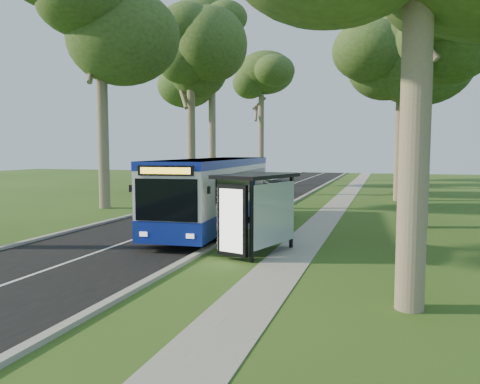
% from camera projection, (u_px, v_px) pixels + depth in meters
% --- Properties ---
extents(ground, '(120.00, 120.00, 0.00)m').
position_uv_depth(ground, '(223.00, 242.00, 17.99)').
color(ground, '#2E4816').
rests_on(ground, ground).
extents(road, '(7.00, 100.00, 0.02)m').
position_uv_depth(road, '(223.00, 208.00, 28.53)').
color(road, black).
rests_on(road, ground).
extents(kerb_east, '(0.25, 100.00, 0.12)m').
position_uv_depth(kerb_east, '(279.00, 210.00, 27.49)').
color(kerb_east, '#9E9B93').
rests_on(kerb_east, ground).
extents(kerb_west, '(0.25, 100.00, 0.12)m').
position_uv_depth(kerb_west, '(171.00, 205.00, 29.57)').
color(kerb_west, '#9E9B93').
rests_on(kerb_west, ground).
extents(centre_line, '(0.12, 100.00, 0.00)m').
position_uv_depth(centre_line, '(223.00, 208.00, 28.53)').
color(centre_line, white).
rests_on(centre_line, road).
extents(footpath, '(1.50, 100.00, 0.02)m').
position_uv_depth(footpath, '(331.00, 212.00, 26.60)').
color(footpath, gray).
rests_on(footpath, ground).
extents(bus, '(3.29, 11.98, 3.14)m').
position_uv_depth(bus, '(216.00, 192.00, 21.26)').
color(bus, silver).
rests_on(bus, ground).
extents(bus_stop_sign, '(0.15, 0.36, 2.57)m').
position_uv_depth(bus_stop_sign, '(255.00, 198.00, 18.77)').
color(bus_stop_sign, gray).
rests_on(bus_stop_sign, ground).
extents(bus_shelter, '(2.54, 3.51, 2.71)m').
position_uv_depth(bus_shelter, '(257.00, 199.00, 15.50)').
color(bus_shelter, black).
rests_on(bus_shelter, ground).
extents(litter_bin, '(0.57, 0.57, 1.01)m').
position_uv_depth(litter_bin, '(285.00, 211.00, 23.38)').
color(litter_bin, black).
rests_on(litter_bin, ground).
extents(car_white, '(3.17, 4.78, 1.51)m').
position_uv_depth(car_white, '(232.00, 179.00, 45.25)').
color(car_white, white).
rests_on(car_white, ground).
extents(car_silver, '(2.76, 4.93, 1.54)m').
position_uv_depth(car_silver, '(227.00, 180.00, 43.76)').
color(car_silver, '#9DA0A5').
rests_on(car_silver, ground).
extents(tree_west_b, '(5.20, 5.20, 14.49)m').
position_uv_depth(tree_west_b, '(100.00, 29.00, 27.78)').
color(tree_west_b, '#7A6B56').
rests_on(tree_west_b, ground).
extents(tree_west_c, '(5.20, 5.20, 13.20)m').
position_uv_depth(tree_west_c, '(191.00, 71.00, 36.92)').
color(tree_west_c, '#7A6B56').
rests_on(tree_west_c, ground).
extents(tree_west_d, '(5.20, 5.20, 16.96)m').
position_uv_depth(tree_west_d, '(212.00, 60.00, 46.79)').
color(tree_west_d, '#7A6B56').
rests_on(tree_west_d, ground).
extents(tree_west_e, '(5.20, 5.20, 13.97)m').
position_uv_depth(tree_west_e, '(261.00, 93.00, 55.74)').
color(tree_west_e, '#7A6B56').
rests_on(tree_west_e, ground).
extents(tree_east_c, '(5.20, 5.20, 14.47)m').
position_uv_depth(tree_east_c, '(402.00, 46.00, 32.15)').
color(tree_east_c, '#7A6B56').
rests_on(tree_east_c, ground).
extents(tree_east_d, '(5.20, 5.20, 16.05)m').
position_uv_depth(tree_east_d, '(412.00, 60.00, 43.10)').
color(tree_east_d, '#7A6B56').
rests_on(tree_east_d, ground).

